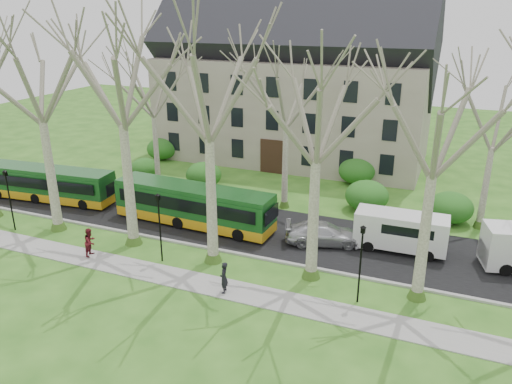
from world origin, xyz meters
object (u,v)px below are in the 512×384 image
bus_follow (193,205)px  van_a (401,232)px  bus_lead (49,183)px  pedestrian_b (90,242)px  pedestrian_a (224,278)px  sedan (323,234)px

bus_follow → van_a: bearing=8.3°
bus_lead → pedestrian_b: bus_lead is taller
bus_follow → pedestrian_a: (5.95, -7.40, -0.58)m
van_a → bus_lead: bearing=-178.3°
bus_follow → bus_lead: bearing=-177.0°
van_a → pedestrian_a: (-8.11, -8.79, -0.34)m
sedan → pedestrian_a: pedestrian_a is taller
bus_follow → sedan: 9.39m
sedan → pedestrian_b: pedestrian_b is taller
bus_lead → pedestrian_b: size_ratio=6.08×
van_a → pedestrian_b: van_a is taller
bus_lead → pedestrian_a: bearing=-26.1°
pedestrian_b → pedestrian_a: bearing=-102.8°
bus_follow → van_a: bus_follow is taller
bus_follow → van_a: (14.06, 1.39, -0.24)m
sedan → pedestrian_a: 8.56m
bus_lead → pedestrian_b: (9.51, -6.56, -0.47)m
pedestrian_a → pedestrian_b: size_ratio=0.99×
sedan → pedestrian_b: 14.76m
van_a → pedestrian_b: bearing=-156.9°
bus_lead → bus_follow: size_ratio=0.93×
bus_follow → pedestrian_b: 7.58m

